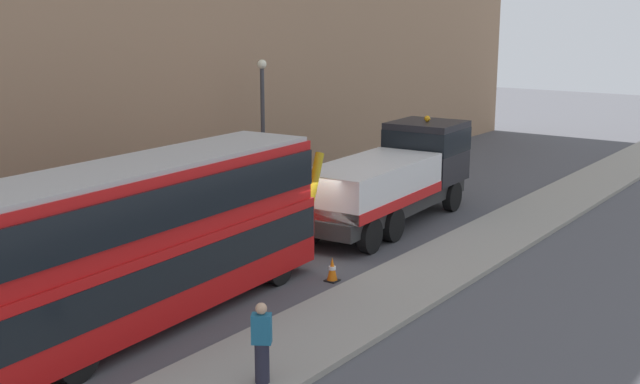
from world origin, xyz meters
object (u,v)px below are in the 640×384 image
recovery_tow_truck (394,176)px  double_decker_bus (149,235)px  pedestrian_onlooker (262,344)px  traffic_cone_near_bus (332,270)px  street_lamp (263,121)px

recovery_tow_truck → double_decker_bus: size_ratio=0.92×
recovery_tow_truck → pedestrian_onlooker: recovery_tow_truck is taller
double_decker_bus → recovery_tow_truck: bearing=-3.4°
recovery_tow_truck → double_decker_bus: double_decker_bus is taller
recovery_tow_truck → traffic_cone_near_bus: recovery_tow_truck is taller
pedestrian_onlooker → traffic_cone_near_bus: (6.26, 2.68, -0.64)m
traffic_cone_near_bus → double_decker_bus: bearing=159.3°
double_decker_bus → pedestrian_onlooker: 4.91m
traffic_cone_near_bus → street_lamp: street_lamp is taller
traffic_cone_near_bus → recovery_tow_truck: bearing=16.3°
recovery_tow_truck → traffic_cone_near_bus: 7.07m
street_lamp → recovery_tow_truck: bearing=-76.6°
traffic_cone_near_bus → street_lamp: 9.48m
recovery_tow_truck → traffic_cone_near_bus: (-6.65, -1.95, -1.42)m
double_decker_bus → traffic_cone_near_bus: double_decker_bus is taller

